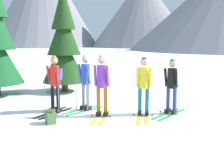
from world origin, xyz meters
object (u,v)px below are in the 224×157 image
at_px(skier_in_red, 55,80).
at_px(skier_in_black, 172,84).
at_px(backpack_on_snow_front, 50,117).
at_px(pine_tree_mid, 64,44).
at_px(skier_in_purple, 102,81).
at_px(skier_in_yellow, 144,83).
at_px(skier_in_blue, 85,79).

height_order(skier_in_red, skier_in_black, skier_in_red).
bearing_deg(skier_in_black, skier_in_red, -178.18).
bearing_deg(backpack_on_snow_front, pine_tree_mid, 99.24).
relative_size(skier_in_purple, pine_tree_mid, 0.41).
bearing_deg(skier_in_yellow, backpack_on_snow_front, -158.52).
bearing_deg(backpack_on_snow_front, skier_in_red, 98.96).
relative_size(skier_in_red, backpack_on_snow_front, 4.52).
distance_m(skier_in_red, backpack_on_snow_front, 1.45).
height_order(skier_in_yellow, skier_in_black, skier_in_yellow).
xyz_separation_m(skier_in_red, skier_in_black, (3.62, 0.11, -0.09)).
xyz_separation_m(skier_in_black, backpack_on_snow_front, (-3.44, -1.28, -0.75)).
xyz_separation_m(skier_in_blue, pine_tree_mid, (-1.47, 3.11, 1.08)).
relative_size(skier_in_blue, backpack_on_snow_front, 4.58).
xyz_separation_m(skier_in_red, skier_in_blue, (0.90, 0.35, -0.01)).
relative_size(skier_in_blue, skier_in_yellow, 1.02).
bearing_deg(skier_in_red, skier_in_yellow, -3.14).
xyz_separation_m(skier_in_red, backpack_on_snow_front, (0.18, -1.17, -0.84)).
height_order(skier_in_blue, backpack_on_snow_front, skier_in_blue).
height_order(skier_in_black, pine_tree_mid, pine_tree_mid).
xyz_separation_m(skier_in_yellow, backpack_on_snow_front, (-2.58, -1.01, -0.83)).
distance_m(skier_in_black, backpack_on_snow_front, 3.75).
xyz_separation_m(skier_in_red, pine_tree_mid, (-0.57, 3.45, 1.08)).
relative_size(skier_in_blue, skier_in_black, 1.06).
distance_m(skier_in_purple, pine_tree_mid, 4.45).
distance_m(skier_in_yellow, backpack_on_snow_front, 2.89).
relative_size(skier_in_red, skier_in_yellow, 1.00).
distance_m(skier_in_blue, skier_in_purple, 0.93).
bearing_deg(skier_in_purple, backpack_on_snow_front, -148.37).
bearing_deg(skier_in_red, skier_in_purple, -12.71).
xyz_separation_m(skier_in_black, pine_tree_mid, (-4.19, 3.34, 1.16)).
xyz_separation_m(skier_in_purple, skier_in_black, (2.10, 0.46, -0.14)).
bearing_deg(pine_tree_mid, skier_in_red, -80.66).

